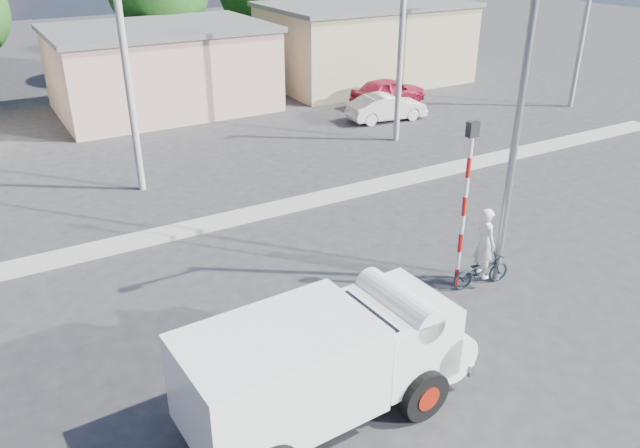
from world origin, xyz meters
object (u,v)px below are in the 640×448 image
bicycle (481,270)px  traffic_pole (466,193)px  cyclist (483,253)px  car_red (388,91)px  car_cream (387,107)px  streetlight (517,93)px  truck (331,360)px

bicycle → traffic_pole: traffic_pole is taller
cyclist → car_red: (8.33, 15.66, -0.23)m
car_cream → car_red: car_red is taller
cyclist → streetlight: (0.39, -0.02, 4.03)m
truck → bicycle: (5.76, 2.11, -0.85)m
bicycle → traffic_pole: bearing=70.6°
car_cream → streetlight: size_ratio=0.42×
cyclist → car_red: cyclist is taller
streetlight → bicycle: bearing=177.2°
traffic_pole → cyclist: bearing=-27.0°
bicycle → cyclist: (0.00, 0.00, 0.50)m
car_cream → traffic_pole: bearing=157.7°
truck → cyclist: size_ratio=3.04×
bicycle → streetlight: size_ratio=0.18×
bicycle → streetlight: (0.39, -0.02, 4.53)m
traffic_pole → streetlight: size_ratio=0.48×
bicycle → streetlight: 4.55m
cyclist → traffic_pole: bearing=70.6°
bicycle → car_red: car_red is taller
car_cream → cyclist: bearing=160.1°
car_cream → traffic_pole: traffic_pole is taller
car_red → traffic_pole: traffic_pole is taller
car_cream → car_red: size_ratio=0.91×
car_red → car_cream: bearing=136.1°
cyclist → traffic_pole: (-0.55, 0.28, 1.66)m
car_red → streetlight: size_ratio=0.46×
car_red → traffic_pole: size_ratio=0.95×
truck → streetlight: streetlight is taller
truck → traffic_pole: bearing=21.7°
cyclist → car_red: size_ratio=0.45×
truck → car_cream: size_ratio=1.50×
traffic_pole → streetlight: streetlight is taller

